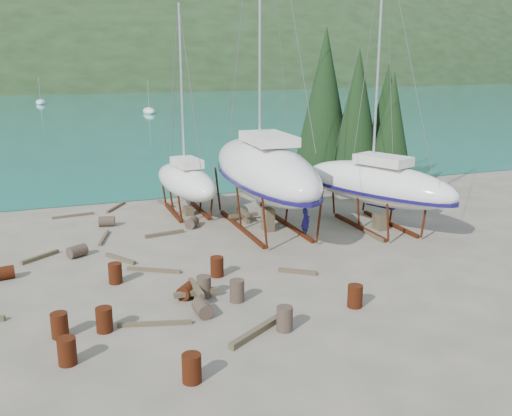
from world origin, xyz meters
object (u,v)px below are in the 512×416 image
object	(u,v)px
worker	(306,219)
large_sailboat_near	(264,169)
large_sailboat_far	(377,183)
small_sailboat_shore	(186,181)

from	to	relation	value
worker	large_sailboat_near	bearing A→B (deg)	34.93
large_sailboat_far	small_sailboat_shore	world-z (taller)	large_sailboat_far
large_sailboat_near	small_sailboat_shore	size ratio (longest dim) A/B	1.69
large_sailboat_near	small_sailboat_shore	distance (m)	5.81
worker	large_sailboat_far	bearing A→B (deg)	-83.26
large_sailboat_near	large_sailboat_far	bearing A→B (deg)	-17.45
large_sailboat_far	large_sailboat_near	bearing A→B (deg)	137.44
large_sailboat_near	small_sailboat_shore	world-z (taller)	large_sailboat_near
large_sailboat_near	worker	distance (m)	3.70
large_sailboat_near	worker	xyz separation A→B (m)	(1.47, -2.39, -2.41)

